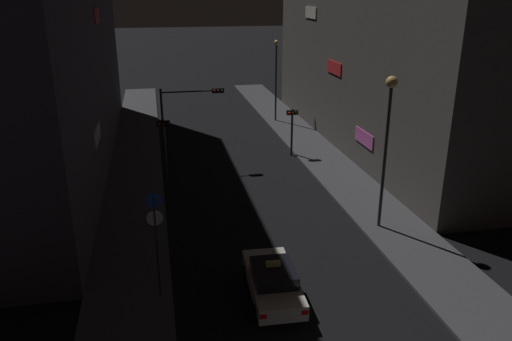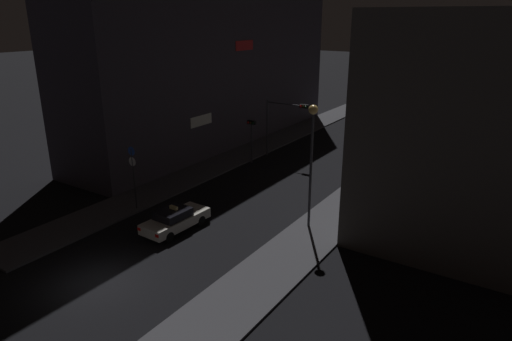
{
  "view_description": "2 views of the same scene",
  "coord_description": "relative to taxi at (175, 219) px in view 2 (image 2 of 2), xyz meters",
  "views": [
    {
      "loc": [
        -4.94,
        -10.05,
        11.49
      ],
      "look_at": [
        0.11,
        14.69,
        2.27
      ],
      "focal_mm": 35.33,
      "sensor_mm": 36.0,
      "label": 1
    },
    {
      "loc": [
        16.92,
        -11.93,
        12.47
      ],
      "look_at": [
        0.6,
        13.14,
        2.23
      ],
      "focal_mm": 31.78,
      "sensor_mm": 36.0,
      "label": 2
    }
  ],
  "objects": [
    {
      "name": "sign_pole_left",
      "position": [
        -4.33,
        0.86,
        2.02
      ],
      "size": [
        0.61,
        0.1,
        4.31
      ],
      "color": "#2D2D33",
      "rests_on": "sidewalk_left"
    },
    {
      "name": "sidewalk_left",
      "position": [
        -5.58,
        18.01,
        -0.67
      ],
      "size": [
        3.45,
        52.85,
        0.13
      ],
      "primitive_type": "cube",
      "color": "#424247",
      "rests_on": "ground_plane"
    },
    {
      "name": "street_lamp_near_block",
      "position": [
        6.66,
        4.8,
        4.76
      ],
      "size": [
        0.56,
        0.56,
        7.55
      ],
      "color": "#2D2D33",
      "rests_on": "sidewalk_right"
    },
    {
      "name": "building_facade_right",
      "position": [
        13.97,
        18.96,
        5.69
      ],
      "size": [
        9.77,
        30.9,
        12.85
      ],
      "color": "#514C47",
      "rests_on": "ground_plane"
    },
    {
      "name": "ground_plane",
      "position": [
        0.91,
        -6.42,
        -0.74
      ],
      "size": [
        300.0,
        300.0,
        0.0
      ],
      "primitive_type": "plane",
      "color": "black"
    },
    {
      "name": "building_facade_left",
      "position": [
        -10.87,
        18.2,
        9.93
      ],
      "size": [
        7.22,
        33.75,
        21.34
      ],
      "color": "#3D3842",
      "rests_on": "ground_plane"
    },
    {
      "name": "traffic_light_overhead",
      "position": [
        -2.02,
        16.5,
        3.1
      ],
      "size": [
        4.22,
        0.42,
        5.3
      ],
      "color": "#2D2D33",
      "rests_on": "ground_plane"
    },
    {
      "name": "traffic_light_left_kerb",
      "position": [
        -3.61,
        13.86,
        2.05
      ],
      "size": [
        0.8,
        0.42,
        3.91
      ],
      "color": "#2D2D33",
      "rests_on": "ground_plane"
    },
    {
      "name": "taxi",
      "position": [
        0.0,
        0.0,
        0.0
      ],
      "size": [
        1.99,
        4.52,
        1.62
      ],
      "color": "silver",
      "rests_on": "ground_plane"
    },
    {
      "name": "sidewalk_right",
      "position": [
        7.4,
        18.01,
        -0.67
      ],
      "size": [
        3.45,
        52.85,
        0.13
      ],
      "primitive_type": "cube",
      "color": "#424247",
      "rests_on": "ground_plane"
    },
    {
      "name": "traffic_light_right_kerb",
      "position": [
        5.43,
        17.0,
        1.74
      ],
      "size": [
        0.8,
        0.42,
        3.43
      ],
      "color": "#2D2D33",
      "rests_on": "ground_plane"
    },
    {
      "name": "street_lamp_far_block",
      "position": [
        6.6,
        26.72,
        3.74
      ],
      "size": [
        0.41,
        0.41,
        7.06
      ],
      "color": "#2D2D33",
      "rests_on": "sidewalk_right"
    }
  ]
}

